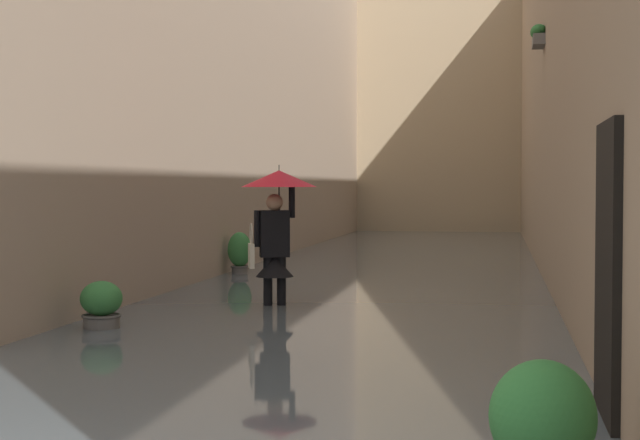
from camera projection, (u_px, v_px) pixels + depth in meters
ground_plane at (390, 277)px, 18.58m from camera, size 73.99×73.99×0.00m
flood_water at (390, 273)px, 18.58m from camera, size 6.37×35.60×0.18m
building_facade_left at (591, 41)px, 17.75m from camera, size 2.04×33.60×8.81m
building_facade_far at (440, 48)px, 33.78m from camera, size 9.17×1.80×13.08m
person_wading at (277, 211)px, 12.76m from camera, size 1.00×1.00×2.03m
potted_plant_mid_left at (542, 434)px, 4.90m from camera, size 0.54×0.54×0.88m
potted_plant_mid_right at (240, 255)px, 17.33m from camera, size 0.43×0.43×0.93m
potted_plant_far_right at (101, 311)px, 10.75m from camera, size 0.47×0.47×0.71m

